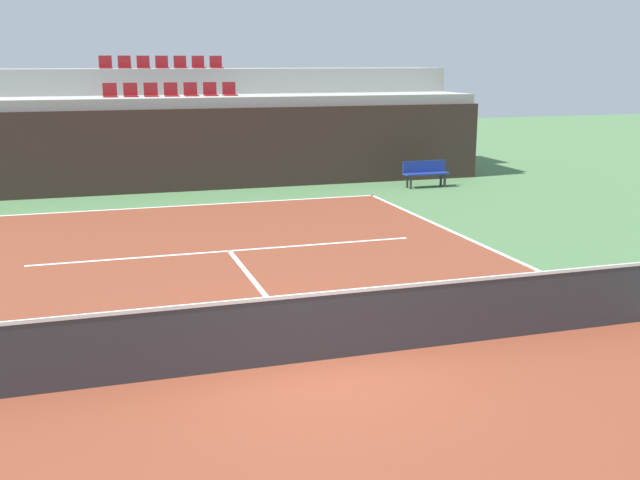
# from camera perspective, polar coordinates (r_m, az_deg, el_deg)

# --- Properties ---
(ground_plane) EXTENTS (80.00, 80.00, 0.00)m
(ground_plane) POSITION_cam_1_polar(r_m,az_deg,el_deg) (10.45, -0.18, -9.10)
(ground_plane) COLOR #477042
(court_surface) EXTENTS (11.00, 24.00, 0.01)m
(court_surface) POSITION_cam_1_polar(r_m,az_deg,el_deg) (10.45, -0.18, -9.07)
(court_surface) COLOR brown
(court_surface) RESTS_ON ground_plane
(baseline_far) EXTENTS (11.00, 0.10, 0.00)m
(baseline_far) POSITION_cam_1_polar(r_m,az_deg,el_deg) (21.74, -9.56, 2.59)
(baseline_far) COLOR white
(baseline_far) RESTS_ON court_surface
(service_line_far) EXTENTS (8.26, 0.10, 0.00)m
(service_line_far) POSITION_cam_1_polar(r_m,az_deg,el_deg) (16.38, -6.83, -0.82)
(service_line_far) COLOR white
(service_line_far) RESTS_ON court_surface
(centre_service_line) EXTENTS (0.10, 6.40, 0.00)m
(centre_service_line) POSITION_cam_1_polar(r_m,az_deg,el_deg) (13.36, -4.26, -4.03)
(centre_service_line) COLOR white
(centre_service_line) RESTS_ON court_surface
(back_wall) EXTENTS (20.56, 0.30, 2.56)m
(back_wall) POSITION_cam_1_polar(r_m,az_deg,el_deg) (24.11, -10.56, 6.64)
(back_wall) COLOR #33231E
(back_wall) RESTS_ON ground_plane
(stands_tier_lower) EXTENTS (20.56, 2.40, 2.88)m
(stands_tier_lower) POSITION_cam_1_polar(r_m,az_deg,el_deg) (25.43, -10.95, 7.32)
(stands_tier_lower) COLOR #9E9E99
(stands_tier_lower) RESTS_ON ground_plane
(stands_tier_upper) EXTENTS (20.56, 2.40, 3.74)m
(stands_tier_upper) POSITION_cam_1_polar(r_m,az_deg,el_deg) (27.77, -11.58, 8.67)
(stands_tier_upper) COLOR #9E9E99
(stands_tier_upper) RESTS_ON ground_plane
(seating_row_lower) EXTENTS (4.26, 0.44, 0.44)m
(seating_row_lower) POSITION_cam_1_polar(r_m,az_deg,el_deg) (25.42, -11.14, 10.84)
(seating_row_lower) COLOR maroon
(seating_row_lower) RESTS_ON stands_tier_lower
(seating_row_upper) EXTENTS (4.26, 0.44, 0.44)m
(seating_row_upper) POSITION_cam_1_polar(r_m,az_deg,el_deg) (27.78, -11.80, 12.78)
(seating_row_upper) COLOR maroon
(seating_row_upper) RESTS_ON stands_tier_upper
(tennis_net) EXTENTS (11.08, 0.08, 1.07)m
(tennis_net) POSITION_cam_1_polar(r_m,az_deg,el_deg) (10.27, -0.18, -6.47)
(tennis_net) COLOR black
(tennis_net) RESTS_ON court_surface
(player_bench) EXTENTS (1.50, 0.40, 0.85)m
(player_bench) POSITION_cam_1_polar(r_m,az_deg,el_deg) (24.80, 7.94, 5.12)
(player_bench) COLOR navy
(player_bench) RESTS_ON ground_plane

